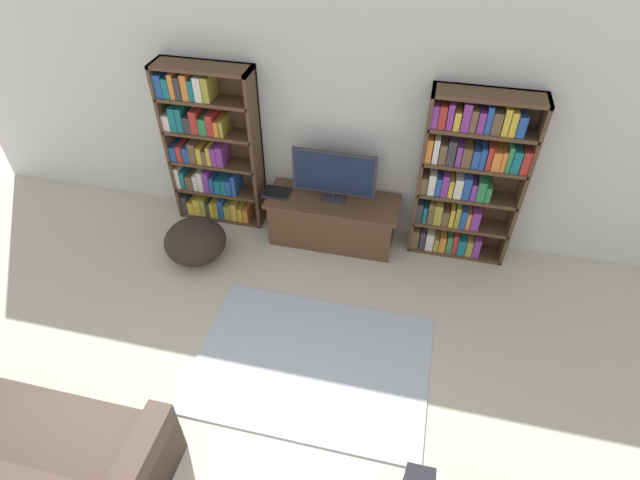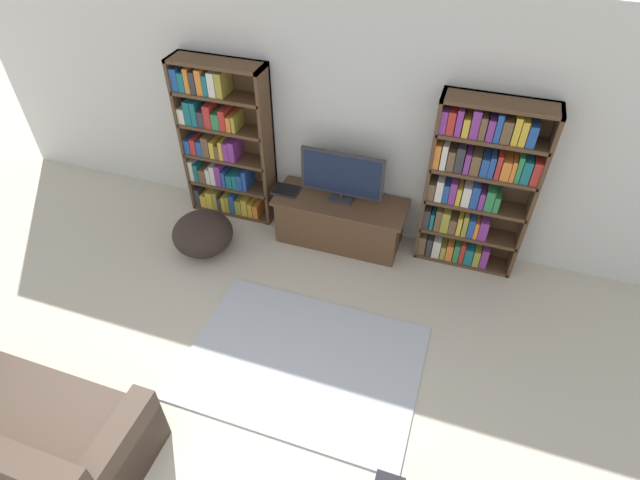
% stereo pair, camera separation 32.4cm
% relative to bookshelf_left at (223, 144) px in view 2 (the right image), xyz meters
% --- Properties ---
extents(wall_back, '(8.80, 0.06, 2.60)m').
position_rel_bookshelf_left_xyz_m(wall_back, '(1.47, 0.18, 0.43)').
color(wall_back, silver).
rests_on(wall_back, ground_plane).
extents(bookshelf_left, '(1.00, 0.30, 1.81)m').
position_rel_bookshelf_left_xyz_m(bookshelf_left, '(0.00, 0.00, 0.00)').
color(bookshelf_left, '#513823').
rests_on(bookshelf_left, ground_plane).
extents(bookshelf_right, '(1.00, 0.30, 1.81)m').
position_rel_bookshelf_left_xyz_m(bookshelf_right, '(2.68, -0.00, 0.04)').
color(bookshelf_right, '#513823').
rests_on(bookshelf_right, ground_plane).
extents(tv_stand, '(1.39, 0.54, 0.53)m').
position_rel_bookshelf_left_xyz_m(tv_stand, '(1.39, -0.15, -0.60)').
color(tv_stand, brown).
rests_on(tv_stand, ground_plane).
extents(television, '(0.86, 0.16, 0.57)m').
position_rel_bookshelf_left_xyz_m(television, '(1.39, -0.12, -0.04)').
color(television, '#2D2D33').
rests_on(television, tv_stand).
extents(laptop, '(0.28, 0.21, 0.03)m').
position_rel_bookshelf_left_xyz_m(laptop, '(0.79, -0.17, -0.32)').
color(laptop, '#28282D').
rests_on(laptop, tv_stand).
extents(area_rug, '(2.00, 1.44, 0.02)m').
position_rel_bookshelf_left_xyz_m(area_rug, '(1.57, -1.80, -0.86)').
color(area_rug, '#B2B7C1').
rests_on(area_rug, ground_plane).
extents(couch_left_sectional, '(1.68, 0.83, 0.77)m').
position_rel_bookshelf_left_xyz_m(couch_left_sectional, '(-0.02, -3.19, -0.60)').
color(couch_left_sectional, '#423328').
rests_on(couch_left_sectional, ground_plane).
extents(beanbag_ottoman, '(0.64, 0.64, 0.43)m').
position_rel_bookshelf_left_xyz_m(beanbag_ottoman, '(0.05, -0.75, -0.66)').
color(beanbag_ottoman, '#2D231E').
rests_on(beanbag_ottoman, ground_plane).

